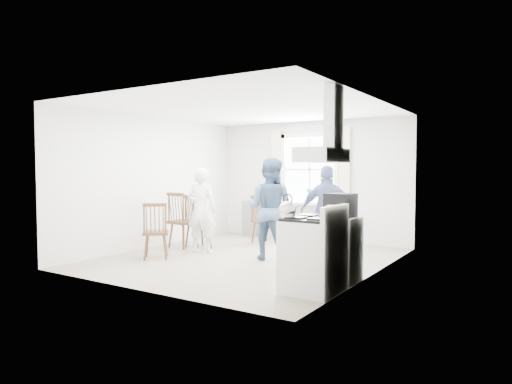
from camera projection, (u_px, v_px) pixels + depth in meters
name	position (u px, v px, depth m)	size (l,w,h in m)	color
room_shell	(247.00, 184.00, 7.92)	(4.62, 5.12, 2.64)	gray
window_assembly	(309.00, 173.00, 9.98)	(1.88, 0.24, 1.70)	white
range_hood	(326.00, 142.00, 5.64)	(0.45, 0.76, 0.94)	white
shelf_unit	(253.00, 218.00, 10.69)	(0.40, 0.30, 0.80)	slate
gas_stove	(313.00, 254.00, 5.80)	(0.68, 0.76, 1.12)	white
kettle	(287.00, 210.00, 5.74)	(0.22, 0.22, 0.31)	silver
low_cabinet	(340.00, 249.00, 6.36)	(0.50, 0.55, 0.90)	white
stereo_stack	(340.00, 205.00, 6.34)	(0.41, 0.38, 0.33)	black
cardboard_box	(337.00, 212.00, 6.16)	(0.28, 0.20, 0.18)	#9C6B4B
windsor_chair_a	(179.00, 214.00, 8.97)	(0.50, 0.49, 1.11)	#432715
windsor_chair_b	(193.00, 216.00, 8.93)	(0.59, 0.59, 1.06)	#432715
windsor_chair_c	(155.00, 225.00, 7.84)	(0.58, 0.58, 0.99)	#432715
person_left	(202.00, 210.00, 8.51)	(0.58, 0.58, 1.59)	white
person_mid	(270.00, 209.00, 7.87)	(0.85, 0.85, 1.75)	#445E7F
person_right	(328.00, 212.00, 7.94)	(0.95, 0.95, 1.63)	navy
potted_plant	(309.00, 195.00, 9.90)	(0.16, 0.16, 0.29)	#316E36
windsor_chair_d	(259.00, 214.00, 9.50)	(0.57, 0.57, 1.02)	#432715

